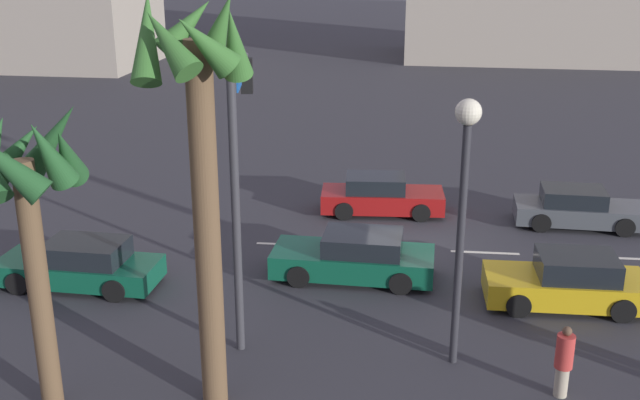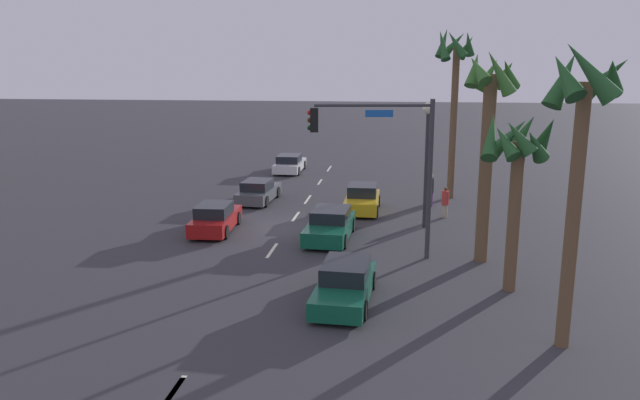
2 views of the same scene
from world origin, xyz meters
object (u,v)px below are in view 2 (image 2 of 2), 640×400
object	(u,v)px
car_4	(362,199)
car_5	(215,218)
traffic_signal	(390,152)
pedestrian_1	(431,189)
car_0	(290,164)
car_2	(345,284)
car_3	(330,225)
pedestrian_0	(445,202)
palm_tree_1	(454,71)
palm_tree_3	(489,116)
streetlamp	(427,141)
palm_tree_0	(582,124)
car_1	(258,192)
palm_tree_2	(517,157)

from	to	relation	value
car_4	car_5	size ratio (longest dim) A/B	0.96
traffic_signal	pedestrian_1	bearing A→B (deg)	167.53
car_0	car_2	world-z (taller)	car_2
car_0	car_3	bearing A→B (deg)	16.01
car_3	car_4	xyz separation A→B (m)	(-5.69, 1.13, 0.02)
pedestrian_0	palm_tree_1	bearing A→B (deg)	173.67
car_2	pedestrian_0	bearing A→B (deg)	161.28
car_2	car_5	world-z (taller)	car_5
car_2	palm_tree_3	distance (m)	8.91
pedestrian_0	car_2	bearing A→B (deg)	-18.72
traffic_signal	streetlamp	world-z (taller)	traffic_signal
palm_tree_1	car_4	bearing A→B (deg)	-50.44
car_2	streetlamp	distance (m)	11.20
car_3	pedestrian_0	world-z (taller)	pedestrian_0
car_3	pedestrian_1	size ratio (longest dim) A/B	2.49
pedestrian_0	palm_tree_3	xyz separation A→B (m)	(7.32, 0.96, 5.04)
palm_tree_0	car_2	bearing A→B (deg)	-111.97
car_4	palm_tree_0	distance (m)	18.13
car_1	car_3	bearing A→B (deg)	35.00
pedestrian_0	streetlamp	bearing A→B (deg)	-27.64
car_3	pedestrian_1	xyz separation A→B (m)	(-7.25, 4.89, 0.36)
car_1	palm_tree_3	world-z (taller)	palm_tree_3
traffic_signal	pedestrian_1	xyz separation A→B (m)	(-9.90, 2.19, -3.43)
palm_tree_0	car_5	bearing A→B (deg)	-128.63
car_2	palm_tree_2	world-z (taller)	palm_tree_2
palm_tree_3	car_4	bearing A→B (deg)	-147.01
car_0	car_1	bearing A→B (deg)	0.03
car_0	palm_tree_2	xyz separation A→B (m)	(23.40, 12.10, 4.16)
palm_tree_2	palm_tree_1	bearing A→B (deg)	-176.55
car_1	pedestrian_1	bearing A→B (deg)	90.14
palm_tree_2	palm_tree_3	xyz separation A→B (m)	(-3.18, -0.54, 1.12)
car_2	palm_tree_1	size ratio (longest dim) A/B	0.46
car_2	palm_tree_3	bearing A→B (deg)	134.26
car_5	car_4	bearing A→B (deg)	127.38
car_4	car_1	bearing A→B (deg)	-103.88
car_2	car_0	bearing A→B (deg)	-165.72
pedestrian_1	palm_tree_0	world-z (taller)	palm_tree_0
car_3	car_5	distance (m)	5.65
palm_tree_0	pedestrian_0	bearing A→B (deg)	-171.38
car_2	palm_tree_2	bearing A→B (deg)	107.90
car_4	palm_tree_2	bearing A→B (deg)	27.29
car_2	car_4	bearing A→B (deg)	-179.00
palm_tree_2	pedestrian_0	bearing A→B (deg)	-171.87
car_0	car_3	distance (m)	18.35
car_0	palm_tree_2	size ratio (longest dim) A/B	0.72
car_1	car_2	size ratio (longest dim) A/B	0.95
car_5	pedestrian_0	distance (m)	11.93
car_0	car_3	xyz separation A→B (m)	(17.64, 5.06, 0.03)
car_3	pedestrian_0	distance (m)	7.29
streetlamp	pedestrian_0	xyz separation A→B (m)	(-2.20, 1.15, -3.44)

